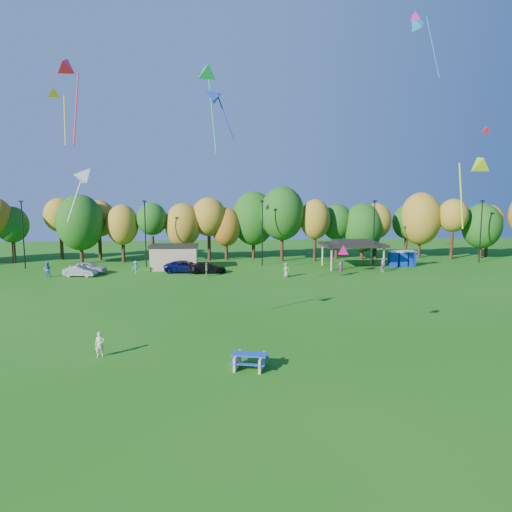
{
  "coord_description": "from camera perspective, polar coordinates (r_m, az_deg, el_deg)",
  "views": [
    {
      "loc": [
        -4.54,
        -23.02,
        9.42
      ],
      "look_at": [
        -1.93,
        6.0,
        5.71
      ],
      "focal_mm": 32.0,
      "sensor_mm": 36.0,
      "label": 1
    }
  ],
  "objects": [
    {
      "name": "far_person_5",
      "position": [
        55.46,
        -6.2,
        -1.68
      ],
      "size": [
        0.42,
        0.99,
        1.68
      ],
      "primitive_type": "imported",
      "rotation": [
        0.0,
        0.0,
        1.58
      ],
      "color": "#738E57",
      "rests_on": "ground"
    },
    {
      "name": "far_person_3",
      "position": [
        60.51,
        15.57,
        -1.12
      ],
      "size": [
        0.76,
        0.65,
        1.77
      ],
      "primitive_type": "imported",
      "rotation": [
        0.0,
        0.0,
        0.41
      ],
      "color": "#B656B4",
      "rests_on": "ground"
    },
    {
      "name": "far_person_1",
      "position": [
        56.63,
        10.55,
        -1.56
      ],
      "size": [
        0.63,
        1.62,
        1.71
      ],
      "primitive_type": "imported",
      "rotation": [
        0.0,
        0.0,
        4.64
      ],
      "color": "#913E95",
      "rests_on": "ground"
    },
    {
      "name": "far_person_4",
      "position": [
        60.18,
        -24.64,
        -1.54
      ],
      "size": [
        0.92,
        0.74,
        1.8
      ],
      "primitive_type": "imported",
      "rotation": [
        0.0,
        0.0,
        3.21
      ],
      "color": "#566DBD",
      "rests_on": "ground"
    },
    {
      "name": "kite_12",
      "position": [
        59.87,
        26.78,
        14.01
      ],
      "size": [
        1.37,
        1.58,
        1.37
      ],
      "color": "red"
    },
    {
      "name": "car_b",
      "position": [
        58.94,
        -21.12,
        -1.79
      ],
      "size": [
        4.09,
        2.04,
        1.29
      ],
      "primitive_type": "imported",
      "rotation": [
        0.0,
        0.0,
        1.39
      ],
      "color": "#97989C",
      "rests_on": "ground"
    },
    {
      "name": "kite_14",
      "position": [
        37.5,
        -22.59,
        21.15
      ],
      "size": [
        1.37,
        3.79,
        6.44
      ],
      "color": "#FF162C"
    },
    {
      "name": "far_person_0",
      "position": [
        54.78,
        3.79,
        -1.73
      ],
      "size": [
        1.0,
        0.99,
        1.74
      ],
      "primitive_type": "imported",
      "rotation": [
        0.0,
        0.0,
        5.5
      ],
      "color": "gray",
      "rests_on": "ground"
    },
    {
      "name": "porta_potties",
      "position": [
        66.27,
        17.8,
        -0.3
      ],
      "size": [
        3.75,
        1.37,
        2.18
      ],
      "color": "#0C2EA5",
      "rests_on": "ground"
    },
    {
      "name": "kite_1",
      "position": [
        35.22,
        26.08,
        10.41
      ],
      "size": [
        1.74,
        3.37,
        5.52
      ],
      "color": "#B0D015"
    },
    {
      "name": "car_a",
      "position": [
        60.79,
        -20.23,
        -1.37
      ],
      "size": [
        4.71,
        2.41,
        1.53
      ],
      "primitive_type": "imported",
      "rotation": [
        0.0,
        0.0,
        1.43
      ],
      "color": "beige",
      "rests_on": "ground"
    },
    {
      "name": "pavilion",
      "position": [
        63.12,
        11.97,
        1.47
      ],
      "size": [
        8.2,
        6.2,
        3.77
      ],
      "color": "tan",
      "rests_on": "ground"
    },
    {
      "name": "kite_10",
      "position": [
        28.82,
        10.85,
        0.9
      ],
      "size": [
        1.04,
        1.22,
        1.04
      ],
      "color": "#FF0E80"
    },
    {
      "name": "kite_6",
      "position": [
        45.85,
        -23.92,
        18.26
      ],
      "size": [
        1.54,
        3.27,
        5.42
      ],
      "color": "yellow"
    },
    {
      "name": "kite_15",
      "position": [
        54.62,
        19.35,
        25.95
      ],
      "size": [
        4.07,
        2.28,
        6.65
      ],
      "color": "#2286DA"
    },
    {
      "name": "tree_line",
      "position": [
        68.71,
        -2.21,
        4.33
      ],
      "size": [
        93.57,
        10.55,
        11.15
      ],
      "color": "black",
      "rests_on": "ground"
    },
    {
      "name": "kite_4",
      "position": [
        28.29,
        -20.58,
        9.46
      ],
      "size": [
        2.1,
        1.62,
        3.45
      ],
      "color": "silver"
    },
    {
      "name": "car_d",
      "position": [
        57.89,
        -6.15,
        -1.45
      ],
      "size": [
        4.91,
        2.27,
        1.39
      ],
      "primitive_type": "imported",
      "rotation": [
        0.0,
        0.0,
        1.64
      ],
      "color": "black",
      "rests_on": "ground"
    },
    {
      "name": "ground",
      "position": [
        25.28,
        5.76,
        -14.65
      ],
      "size": [
        160.0,
        160.0,
        0.0
      ],
      "primitive_type": "plane",
      "color": "#19600F",
      "rests_on": "ground"
    },
    {
      "name": "kite_3",
      "position": [
        39.85,
        -6.29,
        21.94
      ],
      "size": [
        2.11,
        4.5,
        7.55
      ],
      "color": "green"
    },
    {
      "name": "utility_building",
      "position": [
        61.76,
        -10.18,
        -0.09
      ],
      "size": [
        6.3,
        4.3,
        3.25
      ],
      "color": "tan",
      "rests_on": "ground"
    },
    {
      "name": "kite_13",
      "position": [
        40.2,
        -5.61,
        19.36
      ],
      "size": [
        2.83,
        1.41,
        4.55
      ],
      "color": "#1B2B97"
    },
    {
      "name": "kite_9",
      "position": [
        50.24,
        19.34,
        26.49
      ],
      "size": [
        1.63,
        1.76,
        1.44
      ],
      "color": "#FF2AA7"
    },
    {
      "name": "picnic_table",
      "position": [
        25.97,
        -0.82,
        -12.85
      ],
      "size": [
        2.3,
        2.07,
        0.84
      ],
      "rotation": [
        0.0,
        0.0,
        -0.27
      ],
      "color": "tan",
      "rests_on": "ground"
    },
    {
      "name": "lamp_posts",
      "position": [
        63.52,
        0.78,
        3.18
      ],
      "size": [
        64.5,
        0.25,
        9.09
      ],
      "color": "black",
      "rests_on": "ground"
    },
    {
      "name": "kite_flyer",
      "position": [
        29.14,
        -18.94,
        -10.42
      ],
      "size": [
        0.57,
        0.39,
        1.53
      ],
      "primitive_type": "imported",
      "rotation": [
        0.0,
        0.0,
        0.05
      ],
      "color": "beige",
      "rests_on": "ground"
    },
    {
      "name": "car_c",
      "position": [
        58.75,
        -8.75,
        -1.3
      ],
      "size": [
        5.71,
        3.13,
        1.52
      ],
      "primitive_type": "imported",
      "rotation": [
        0.0,
        0.0,
        1.45
      ],
      "color": "#0C0F4A",
      "rests_on": "ground"
    },
    {
      "name": "far_person_2",
      "position": [
        59.3,
        -14.79,
        -1.36
      ],
      "size": [
        1.17,
        1.01,
        1.57
      ],
      "primitive_type": "imported",
      "rotation": [
        0.0,
        0.0,
        3.67
      ],
      "color": "#5496B8",
      "rests_on": "ground"
    }
  ]
}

